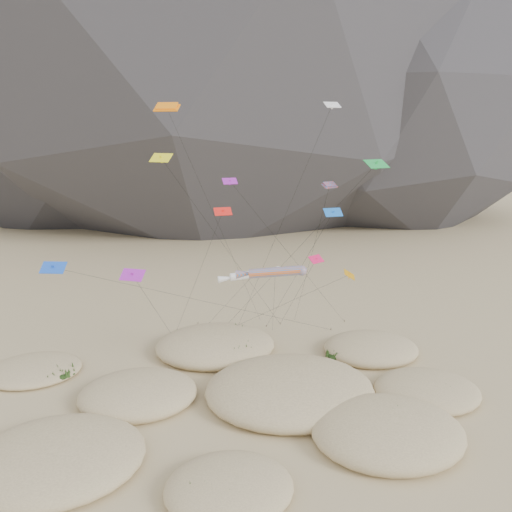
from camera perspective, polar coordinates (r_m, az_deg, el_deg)
The scene contains 9 objects.
ground at distance 49.33m, azimuth 0.53°, elevation -18.29°, with size 500.00×500.00×0.00m, color #CCB789.
dunes at distance 52.07m, azimuth -0.69°, elevation -15.46°, with size 52.08×35.34×3.80m.
dune_grass at distance 52.36m, azimuth -0.40°, elevation -15.08°, with size 42.23×30.68×1.57m.
kite_stakes at distance 68.89m, azimuth 0.11°, elevation -8.17°, with size 23.86×4.66×0.30m.
rainbow_tube_kite at distance 50.46m, azimuth 1.94°, elevation -1.86°, with size 7.15×15.53×13.31m.
white_tube_kite at distance 54.35m, azimuth -0.49°, elevation -2.12°, with size 7.93×14.55×11.88m.
orange_parafoil at distance 58.52m, azimuth -10.02°, elevation 16.10°, with size 13.21×8.60×29.42m.
multi_parafoil at distance 57.29m, azimuth 8.34°, elevation 7.70°, with size 2.35×11.68×20.81m.
delta_kites at distance 52.76m, azimuth -1.13°, elevation 4.33°, with size 36.37×17.42×29.40m.
Camera 1 is at (-6.05, -41.00, 26.75)m, focal length 35.00 mm.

